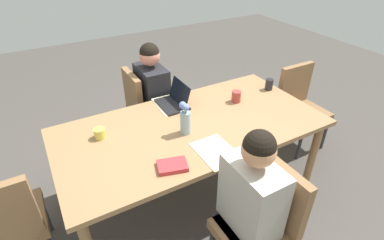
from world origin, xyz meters
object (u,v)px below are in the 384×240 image
(coffee_mug_centre_left, at_px, (269,84))
(book_red_cover, at_px, (172,166))
(person_near_left_mid, at_px, (249,216))
(flower_vase, at_px, (185,119))
(chair_near_left_mid, at_px, (263,220))
(chair_head_right_left_far, at_px, (300,103))
(coffee_mug_near_right, at_px, (236,96))
(chair_far_left_near, at_px, (145,106))
(chair_head_left_right_near, at_px, (7,223))
(coffee_mug_near_left, at_px, (100,133))
(laptop_far_left_near, at_px, (174,101))
(dining_table, at_px, (192,132))
(person_far_left_near, at_px, (154,105))

(coffee_mug_centre_left, distance_m, book_red_cover, 1.46)
(person_near_left_mid, xyz_separation_m, coffee_mug_centre_left, (1.02, 1.01, 0.27))
(person_near_left_mid, bearing_deg, flower_vase, 94.18)
(chair_near_left_mid, height_order, chair_head_right_left_far, same)
(person_near_left_mid, distance_m, coffee_mug_near_right, 1.17)
(chair_far_left_near, bearing_deg, chair_head_right_left_far, -27.35)
(chair_head_left_right_near, bearing_deg, coffee_mug_near_left, 21.27)
(laptop_far_left_near, bearing_deg, chair_near_left_mid, -89.50)
(dining_table, xyz_separation_m, chair_far_left_near, (-0.08, 0.87, -0.17))
(person_far_left_near, relative_size, coffee_mug_near_left, 13.72)
(book_red_cover, bearing_deg, person_far_left_near, 88.95)
(person_near_left_mid, relative_size, laptop_far_left_near, 3.73)
(person_near_left_mid, relative_size, chair_head_left_right_near, 1.33)
(chair_head_left_right_near, height_order, coffee_mug_near_left, chair_head_left_right_near)
(coffee_mug_centre_left, bearing_deg, chair_head_right_left_far, -10.46)
(dining_table, height_order, chair_head_left_right_near, chair_head_left_right_near)
(chair_head_right_left_far, bearing_deg, coffee_mug_near_left, 177.52)
(laptop_far_left_near, distance_m, coffee_mug_near_right, 0.57)
(coffee_mug_near_right, distance_m, book_red_cover, 1.06)
(dining_table, distance_m, flower_vase, 0.23)
(chair_far_left_near, relative_size, chair_near_left_mid, 1.00)
(flower_vase, relative_size, book_red_cover, 1.37)
(flower_vase, distance_m, coffee_mug_centre_left, 1.11)
(person_near_left_mid, height_order, laptop_far_left_near, person_near_left_mid)
(coffee_mug_near_left, relative_size, book_red_cover, 0.44)
(coffee_mug_near_right, distance_m, coffee_mug_centre_left, 0.43)
(person_near_left_mid, xyz_separation_m, flower_vase, (-0.06, 0.76, 0.34))
(person_near_left_mid, relative_size, coffee_mug_near_right, 11.29)
(chair_far_left_near, xyz_separation_m, laptop_far_left_near, (0.10, -0.51, 0.28))
(coffee_mug_near_right, bearing_deg, person_near_left_mid, -121.37)
(chair_near_left_mid, distance_m, person_near_left_mid, 0.10)
(chair_far_left_near, distance_m, book_red_cover, 1.31)
(chair_head_right_left_far, bearing_deg, coffee_mug_near_right, 177.47)
(flower_vase, relative_size, coffee_mug_centre_left, 2.50)
(dining_table, bearing_deg, coffee_mug_near_left, 164.33)
(person_far_left_near, height_order, chair_head_right_left_far, person_far_left_near)
(chair_near_left_mid, xyz_separation_m, chair_head_right_left_far, (1.37, 0.99, 0.00))
(person_near_left_mid, xyz_separation_m, book_red_cover, (-0.33, 0.45, 0.23))
(chair_head_left_right_near, height_order, flower_vase, flower_vase)
(chair_head_left_right_near, distance_m, flower_vase, 1.38)
(chair_near_left_mid, xyz_separation_m, person_near_left_mid, (-0.07, 0.06, 0.03))
(coffee_mug_near_right, relative_size, coffee_mug_centre_left, 0.96)
(chair_near_left_mid, bearing_deg, laptop_far_left_near, 90.50)
(coffee_mug_near_left, bearing_deg, laptop_far_left_near, 13.19)
(chair_near_left_mid, relative_size, chair_head_left_right_near, 1.00)
(chair_head_left_right_near, height_order, coffee_mug_near_right, chair_head_left_right_near)
(person_far_left_near, relative_size, flower_vase, 4.35)
(book_red_cover, bearing_deg, chair_head_left_right_near, -179.97)
(chair_far_left_near, height_order, chair_head_left_right_near, same)
(laptop_far_left_near, bearing_deg, chair_far_left_near, 101.71)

